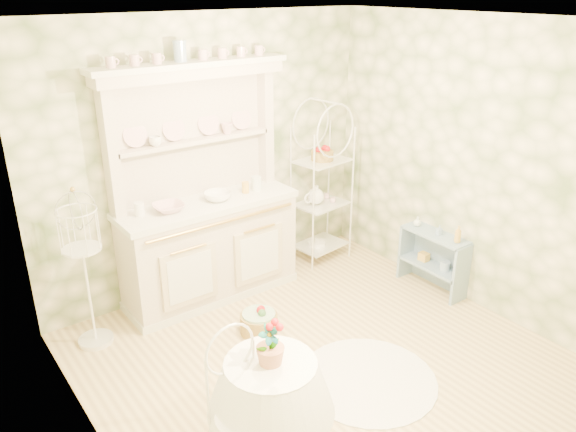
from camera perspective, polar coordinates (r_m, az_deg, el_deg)
floor at (r=4.86m, az=3.63°, el=-14.49°), size 3.60×3.60×0.00m
ceiling at (r=3.88m, az=4.66°, el=19.18°), size 3.60×3.60×0.00m
wall_left at (r=3.41m, az=-19.81°, el=-6.48°), size 3.60×3.60×0.00m
wall_right at (r=5.47m, az=18.65°, el=4.65°), size 3.60×3.60×0.00m
wall_back at (r=5.59m, az=-8.01°, el=6.03°), size 3.60×3.60×0.00m
wall_front at (r=3.20m, az=25.77°, el=-9.50°), size 3.60×3.60×0.00m
kitchen_dresser at (r=5.33m, az=-8.30°, el=2.85°), size 1.87×0.61×2.29m
bakers_rack at (r=6.16m, az=3.44°, el=3.57°), size 0.62×0.48×1.84m
side_shelf at (r=5.92m, az=14.51°, el=-4.50°), size 0.31×0.72×0.60m
round_table at (r=3.88m, az=-1.73°, el=-18.77°), size 0.88×0.88×0.73m
cafe_chair at (r=3.67m, az=-4.23°, el=-19.28°), size 0.45×0.45×0.96m
birdcage_stand at (r=4.99m, az=-19.93°, el=-5.05°), size 0.38×0.38×1.45m
floor_basket at (r=5.13m, az=-2.98°, el=-10.58°), size 0.39×0.39×0.24m
lace_rug at (r=4.70m, az=8.10°, el=-16.11°), size 1.12×1.12×0.01m
bowl_floral at (r=5.20m, az=-12.02°, el=0.55°), size 0.31×0.31×0.07m
bowl_white at (r=5.39m, az=-7.16°, el=1.68°), size 0.27×0.27×0.08m
cup_left at (r=5.17m, az=-13.31°, el=7.26°), size 0.11×0.11×0.09m
cup_right at (r=5.49m, az=-6.19°, el=8.62°), size 0.13×0.13×0.11m
potted_geranium at (r=3.56m, az=-1.90°, el=-13.14°), size 0.16×0.11×0.28m
bottle_amber at (r=5.62m, az=16.87°, el=-1.95°), size 0.09×0.09×0.17m
bottle_blue at (r=5.75m, az=15.11°, el=-1.49°), size 0.06×0.06×0.10m
bottle_glass at (r=5.90m, az=12.99°, el=-0.71°), size 0.09×0.09×0.10m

